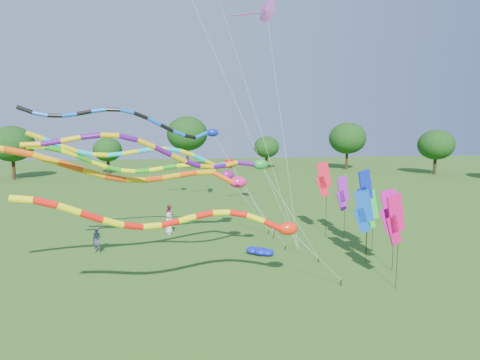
{
  "coord_description": "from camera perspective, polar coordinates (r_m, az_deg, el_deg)",
  "views": [
    {
      "loc": [
        -4.6,
        -18.73,
        7.67
      ],
      "look_at": [
        -1.29,
        2.69,
        4.8
      ],
      "focal_mm": 30.0,
      "sensor_mm": 36.0,
      "label": 1
    }
  ],
  "objects": [
    {
      "name": "banner_pole_magenta_a",
      "position": [
        20.03,
        21.2,
        -5.29
      ],
      "size": [
        1.14,
        0.37,
        4.66
      ],
      "rotation": [
        0.0,
        0.0,
        0.26
      ],
      "color": "black",
      "rests_on": "ground"
    },
    {
      "name": "banner_pole_blue_a",
      "position": [
        23.52,
        17.13,
        -4.3
      ],
      "size": [
        1.13,
        0.43,
        4.24
      ],
      "rotation": [
        0.0,
        0.0,
        -0.31
      ],
      "color": "black",
      "rests_on": "ground"
    },
    {
      "name": "banner_pole_violet",
      "position": [
        28.68,
        14.4,
        -1.86
      ],
      "size": [
        1.12,
        0.46,
        4.36
      ],
      "rotation": [
        0.0,
        0.0,
        0.33
      ],
      "color": "black",
      "rests_on": "ground"
    },
    {
      "name": "ground",
      "position": [
        20.75,
        4.81,
        -14.17
      ],
      "size": [
        160.0,
        160.0,
        0.0
      ],
      "primitive_type": "plane",
      "color": "#255516",
      "rests_on": "ground"
    },
    {
      "name": "tube_kite_blue",
      "position": [
        24.41,
        -13.19,
        7.82
      ],
      "size": [
        14.71,
        2.96,
        9.35
      ],
      "rotation": [
        0.0,
        0.0,
        0.23
      ],
      "color": "black",
      "rests_on": "ground"
    },
    {
      "name": "person_a",
      "position": [
        29.44,
        -10.03,
        -6.07
      ],
      "size": [
        0.88,
        0.93,
        1.6
      ],
      "primitive_type": "imported",
      "rotation": [
        0.0,
        0.0,
        0.93
      ],
      "color": "beige",
      "rests_on": "ground"
    },
    {
      "name": "blue_nylon_heap",
      "position": [
        24.77,
        2.88,
        -9.95
      ],
      "size": [
        1.23,
        1.57,
        0.5
      ],
      "color": "#0D1CB4",
      "rests_on": "ground"
    },
    {
      "name": "banner_pole_green",
      "position": [
        25.86,
        17.96,
        -4.03
      ],
      "size": [
        1.16,
        0.19,
        3.9
      ],
      "rotation": [
        0.0,
        0.0,
        -0.1
      ],
      "color": "black",
      "rests_on": "ground"
    },
    {
      "name": "banner_pole_magenta_b",
      "position": [
        22.62,
        20.58,
        -4.28
      ],
      "size": [
        1.15,
        0.34,
        4.48
      ],
      "rotation": [
        0.0,
        0.0,
        -0.23
      ],
      "color": "black",
      "rests_on": "ground"
    },
    {
      "name": "delta_kite_high_c",
      "position": [
        27.38,
        3.77,
        22.92
      ],
      "size": [
        3.7,
        4.01,
        15.73
      ],
      "rotation": [
        0.0,
        0.0,
        0.56
      ],
      "color": "black",
      "rests_on": "ground"
    },
    {
      "name": "tube_kite_orange",
      "position": [
        20.64,
        -13.46,
        1.07
      ],
      "size": [
        16.24,
        6.53,
        7.66
      ],
      "rotation": [
        0.0,
        0.0,
        0.36
      ],
      "color": "black",
      "rests_on": "ground"
    },
    {
      "name": "tree_ring",
      "position": [
        18.83,
        22.71,
        0.33
      ],
      "size": [
        116.38,
        116.81,
        9.43
      ],
      "color": "#382314",
      "rests_on": "ground"
    },
    {
      "name": "tube_kite_purple",
      "position": [
        18.79,
        -7.79,
        3.43
      ],
      "size": [
        13.79,
        4.02,
        8.02
      ],
      "rotation": [
        0.0,
        0.0,
        0.29
      ],
      "color": "black",
      "rests_on": "ground"
    },
    {
      "name": "banner_pole_red",
      "position": [
        28.28,
        11.8,
        0.05
      ],
      "size": [
        1.16,
        0.19,
        5.33
      ],
      "rotation": [
        0.0,
        0.0,
        -0.1
      ],
      "color": "black",
      "rests_on": "ground"
    },
    {
      "name": "person_c",
      "position": [
        32.46,
        -10.02,
        -4.82
      ],
      "size": [
        0.91,
        0.96,
        1.57
      ],
      "primitive_type": "imported",
      "rotation": [
        0.0,
        0.0,
        2.14
      ],
      "color": "#923546",
      "rests_on": "ground"
    },
    {
      "name": "person_b",
      "position": [
        26.29,
        -19.7,
        -8.08
      ],
      "size": [
        0.68,
        0.57,
        1.58
      ],
      "primitive_type": "imported",
      "rotation": [
        0.0,
        0.0,
        -0.39
      ],
      "color": "#454760",
      "rests_on": "ground"
    },
    {
      "name": "banner_pole_blue_b",
      "position": [
        24.96,
        17.36,
        -1.39
      ],
      "size": [
        1.14,
        0.38,
        5.21
      ],
      "rotation": [
        0.0,
        0.0,
        0.26
      ],
      "color": "black",
      "rests_on": "ground"
    },
    {
      "name": "tube_kite_cyan",
      "position": [
        24.71,
        -10.57,
        3.38
      ],
      "size": [
        14.38,
        4.88,
        7.96
      ],
      "rotation": [
        0.0,
        0.0,
        0.35
      ],
      "color": "black",
      "rests_on": "ground"
    },
    {
      "name": "tube_kite_red",
      "position": [
        17.11,
        -5.53,
        -5.76
      ],
      "size": [
        13.4,
        2.87,
        5.84
      ],
      "rotation": [
        0.0,
        0.0,
        0.16
      ],
      "color": "black",
      "rests_on": "ground"
    },
    {
      "name": "tube_kite_green",
      "position": [
        25.06,
        -10.71,
        1.76
      ],
      "size": [
        13.9,
        5.23,
        7.36
      ],
      "rotation": [
        0.0,
        0.0,
        0.36
      ],
      "color": "black",
      "rests_on": "ground"
    }
  ]
}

